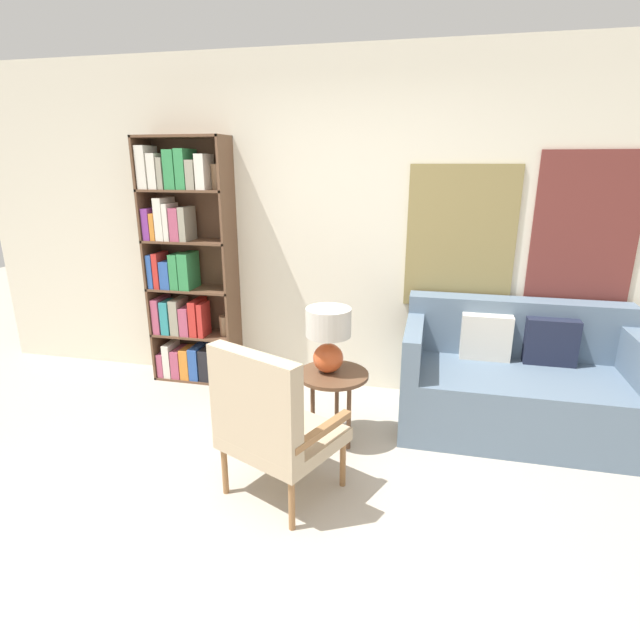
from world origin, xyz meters
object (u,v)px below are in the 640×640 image
object	(u,v)px
couch	(516,383)
side_table	(333,381)
armchair	(269,420)
table_lamp	(328,334)
bookshelf	(184,269)

from	to	relation	value
couch	side_table	size ratio (longest dim) A/B	3.11
armchair	couch	size ratio (longest dim) A/B	0.59
side_table	couch	bearing A→B (deg)	22.27
table_lamp	bookshelf	bearing A→B (deg)	151.72
table_lamp	armchair	bearing A→B (deg)	-103.92
bookshelf	side_table	distance (m)	1.75
armchair	table_lamp	bearing A→B (deg)	76.08
table_lamp	side_table	bearing A→B (deg)	-22.95
bookshelf	couch	bearing A→B (deg)	-5.69
couch	bookshelf	bearing A→B (deg)	174.31
couch	table_lamp	distance (m)	1.45
side_table	table_lamp	xyz separation A→B (m)	(-0.04, 0.02, 0.33)
bookshelf	side_table	xyz separation A→B (m)	(1.46, -0.78, -0.55)
armchair	table_lamp	size ratio (longest dim) A/B	2.10
couch	table_lamp	bearing A→B (deg)	-158.93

